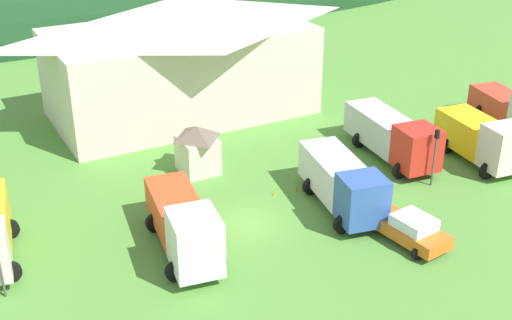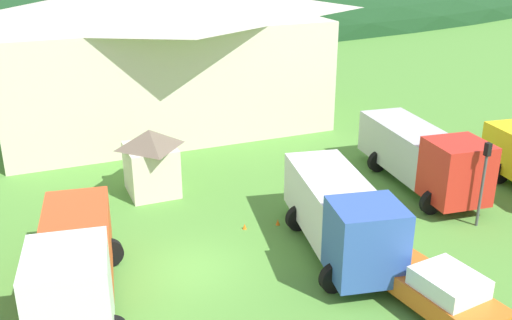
{
  "view_description": "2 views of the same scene",
  "coord_description": "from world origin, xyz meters",
  "px_view_note": "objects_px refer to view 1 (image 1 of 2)",
  "views": [
    {
      "loc": [
        -14.8,
        -28.12,
        19.29
      ],
      "look_at": [
        1.8,
        2.32,
        2.57
      ],
      "focal_mm": 46.34,
      "sensor_mm": 36.0,
      "label": 1
    },
    {
      "loc": [
        -5.12,
        -18.24,
        11.75
      ],
      "look_at": [
        4.21,
        3.9,
        2.31
      ],
      "focal_mm": 41.05,
      "sensor_mm": 36.0,
      "label": 2
    }
  ],
  "objects_px": {
    "depot_building": "(180,55)",
    "traffic_cone_mid_row": "(296,191)",
    "traffic_light_east": "(435,151)",
    "flatbed_truck_yellow": "(483,138)",
    "heavy_rig_white": "(184,225)",
    "service_pickup_orange": "(406,227)",
    "box_truck_blue": "(343,182)",
    "crane_truck_red": "(393,135)",
    "play_shed_cream": "(197,148)",
    "traffic_cone_near_pickup": "(274,195)"
  },
  "relations": [
    {
      "from": "depot_building",
      "to": "traffic_cone_mid_row",
      "type": "height_order",
      "value": "depot_building"
    },
    {
      "from": "traffic_light_east",
      "to": "flatbed_truck_yellow",
      "type": "bearing_deg",
      "value": 9.88
    },
    {
      "from": "traffic_light_east",
      "to": "traffic_cone_mid_row",
      "type": "bearing_deg",
      "value": 156.83
    },
    {
      "from": "traffic_cone_mid_row",
      "to": "heavy_rig_white",
      "type": "bearing_deg",
      "value": -160.68
    },
    {
      "from": "service_pickup_orange",
      "to": "traffic_light_east",
      "type": "bearing_deg",
      "value": 119.94
    },
    {
      "from": "service_pickup_orange",
      "to": "traffic_cone_mid_row",
      "type": "relative_size",
      "value": 9.89
    },
    {
      "from": "box_truck_blue",
      "to": "service_pickup_orange",
      "type": "bearing_deg",
      "value": 23.91
    },
    {
      "from": "crane_truck_red",
      "to": "traffic_light_east",
      "type": "height_order",
      "value": "traffic_light_east"
    },
    {
      "from": "play_shed_cream",
      "to": "service_pickup_orange",
      "type": "xyz_separation_m",
      "value": [
        6.36,
        -12.89,
        -0.81
      ]
    },
    {
      "from": "crane_truck_red",
      "to": "traffic_cone_near_pickup",
      "type": "distance_m",
      "value": 9.72
    },
    {
      "from": "depot_building",
      "to": "heavy_rig_white",
      "type": "distance_m",
      "value": 20.13
    },
    {
      "from": "play_shed_cream",
      "to": "depot_building",
      "type": "bearing_deg",
      "value": 72.69
    },
    {
      "from": "depot_building",
      "to": "heavy_rig_white",
      "type": "bearing_deg",
      "value": -112.43
    },
    {
      "from": "depot_building",
      "to": "flatbed_truck_yellow",
      "type": "bearing_deg",
      "value": -52.08
    },
    {
      "from": "box_truck_blue",
      "to": "traffic_cone_near_pickup",
      "type": "relative_size",
      "value": 16.91
    },
    {
      "from": "traffic_light_east",
      "to": "traffic_cone_near_pickup",
      "type": "relative_size",
      "value": 8.0
    },
    {
      "from": "box_truck_blue",
      "to": "crane_truck_red",
      "type": "distance_m",
      "value": 7.93
    },
    {
      "from": "heavy_rig_white",
      "to": "traffic_cone_mid_row",
      "type": "relative_size",
      "value": 15.55
    },
    {
      "from": "service_pickup_orange",
      "to": "traffic_cone_near_pickup",
      "type": "bearing_deg",
      "value": -161.42
    },
    {
      "from": "service_pickup_orange",
      "to": "traffic_cone_mid_row",
      "type": "height_order",
      "value": "service_pickup_orange"
    },
    {
      "from": "depot_building",
      "to": "service_pickup_orange",
      "type": "bearing_deg",
      "value": -81.95
    },
    {
      "from": "flatbed_truck_yellow",
      "to": "traffic_cone_near_pickup",
      "type": "xyz_separation_m",
      "value": [
        -14.33,
        2.67,
        -1.77
      ]
    },
    {
      "from": "depot_building",
      "to": "heavy_rig_white",
      "type": "xyz_separation_m",
      "value": [
        -7.6,
        -18.4,
        -2.97
      ]
    },
    {
      "from": "traffic_light_east",
      "to": "service_pickup_orange",
      "type": "bearing_deg",
      "value": -143.24
    },
    {
      "from": "depot_building",
      "to": "heavy_rig_white",
      "type": "height_order",
      "value": "depot_building"
    },
    {
      "from": "crane_truck_red",
      "to": "traffic_cone_near_pickup",
      "type": "height_order",
      "value": "crane_truck_red"
    },
    {
      "from": "depot_building",
      "to": "traffic_cone_near_pickup",
      "type": "height_order",
      "value": "depot_building"
    },
    {
      "from": "traffic_light_east",
      "to": "traffic_cone_mid_row",
      "type": "relative_size",
      "value": 7.04
    },
    {
      "from": "box_truck_blue",
      "to": "traffic_light_east",
      "type": "relative_size",
      "value": 2.11
    },
    {
      "from": "traffic_light_east",
      "to": "crane_truck_red",
      "type": "bearing_deg",
      "value": 86.04
    },
    {
      "from": "box_truck_blue",
      "to": "crane_truck_red",
      "type": "relative_size",
      "value": 0.92
    },
    {
      "from": "depot_building",
      "to": "traffic_cone_mid_row",
      "type": "xyz_separation_m",
      "value": [
        1.02,
        -15.38,
        -4.7
      ]
    },
    {
      "from": "traffic_cone_near_pickup",
      "to": "box_truck_blue",
      "type": "bearing_deg",
      "value": -50.93
    },
    {
      "from": "crane_truck_red",
      "to": "traffic_cone_mid_row",
      "type": "xyz_separation_m",
      "value": [
        -8.1,
        -0.88,
        -1.72
      ]
    },
    {
      "from": "traffic_cone_mid_row",
      "to": "depot_building",
      "type": "bearing_deg",
      "value": 93.78
    },
    {
      "from": "traffic_cone_mid_row",
      "to": "play_shed_cream",
      "type": "bearing_deg",
      "value": 127.56
    },
    {
      "from": "depot_building",
      "to": "traffic_light_east",
      "type": "bearing_deg",
      "value": -64.78
    },
    {
      "from": "service_pickup_orange",
      "to": "traffic_cone_near_pickup",
      "type": "distance_m",
      "value": 8.59
    },
    {
      "from": "depot_building",
      "to": "box_truck_blue",
      "type": "relative_size",
      "value": 2.62
    },
    {
      "from": "depot_building",
      "to": "service_pickup_orange",
      "type": "height_order",
      "value": "depot_building"
    },
    {
      "from": "play_shed_cream",
      "to": "box_truck_blue",
      "type": "height_order",
      "value": "box_truck_blue"
    },
    {
      "from": "flatbed_truck_yellow",
      "to": "service_pickup_orange",
      "type": "bearing_deg",
      "value": -56.92
    },
    {
      "from": "traffic_cone_near_pickup",
      "to": "depot_building",
      "type": "bearing_deg",
      "value": 88.38
    },
    {
      "from": "traffic_cone_mid_row",
      "to": "flatbed_truck_yellow",
      "type": "bearing_deg",
      "value": -10.79
    },
    {
      "from": "traffic_light_east",
      "to": "play_shed_cream",
      "type": "bearing_deg",
      "value": 143.86
    },
    {
      "from": "traffic_cone_near_pickup",
      "to": "traffic_cone_mid_row",
      "type": "distance_m",
      "value": 1.46
    },
    {
      "from": "box_truck_blue",
      "to": "flatbed_truck_yellow",
      "type": "height_order",
      "value": "flatbed_truck_yellow"
    },
    {
      "from": "heavy_rig_white",
      "to": "flatbed_truck_yellow",
      "type": "distance_m",
      "value": 21.5
    },
    {
      "from": "depot_building",
      "to": "box_truck_blue",
      "type": "xyz_separation_m",
      "value": [
        2.23,
        -18.45,
        -2.98
      ]
    },
    {
      "from": "play_shed_cream",
      "to": "traffic_cone_near_pickup",
      "type": "xyz_separation_m",
      "value": [
        2.69,
        -5.16,
        -1.64
      ]
    }
  ]
}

